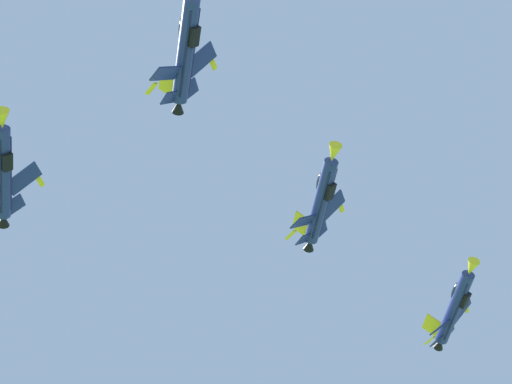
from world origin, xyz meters
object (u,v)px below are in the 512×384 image
(fighter_jet_left_wing, at_px, (321,200))
(fighter_jet_right_wing, at_px, (3,171))
(fighter_jet_lead, at_px, (186,49))
(fighter_jet_left_outer, at_px, (455,307))

(fighter_jet_left_wing, xyz_separation_m, fighter_jet_right_wing, (-36.42, -3.58, -3.93))
(fighter_jet_right_wing, bearing_deg, fighter_jet_lead, 137.46)
(fighter_jet_left_wing, distance_m, fighter_jet_left_outer, 24.87)
(fighter_jet_lead, height_order, fighter_jet_left_outer, fighter_jet_left_outer)
(fighter_jet_left_wing, relative_size, fighter_jet_right_wing, 1.00)
(fighter_jet_right_wing, bearing_deg, fighter_jet_left_outer, -165.32)
(fighter_jet_lead, bearing_deg, fighter_jet_right_wing, -42.54)
(fighter_jet_left_outer, bearing_deg, fighter_jet_right_wing, 14.68)
(fighter_jet_lead, height_order, fighter_jet_right_wing, fighter_jet_lead)
(fighter_jet_left_wing, bearing_deg, fighter_jet_right_wing, 1.85)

